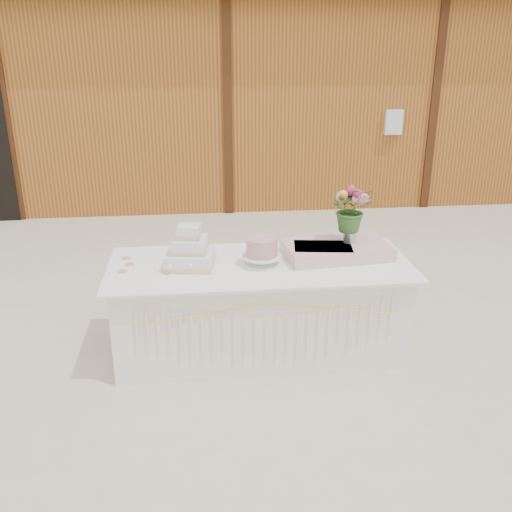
{
  "coord_description": "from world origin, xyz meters",
  "views": [
    {
      "loc": [
        -0.48,
        -4.17,
        2.45
      ],
      "look_at": [
        0.0,
        0.3,
        0.72
      ],
      "focal_mm": 40.0,
      "sensor_mm": 36.0,
      "label": 1
    }
  ],
  "objects": [
    {
      "name": "loose_flowers",
      "position": [
        -1.04,
        0.12,
        0.78
      ],
      "size": [
        0.24,
        0.38,
        0.02
      ],
      "primitive_type": null,
      "rotation": [
        0.0,
        0.0,
        -0.28
      ],
      "color": "pink",
      "rests_on": "cake_table"
    },
    {
      "name": "bouquet",
      "position": [
        0.75,
        0.13,
        1.21
      ],
      "size": [
        0.34,
        0.29,
        0.38
      ],
      "primitive_type": "imported",
      "rotation": [
        0.0,
        0.0,
        -0.0
      ],
      "color": "#335F26",
      "rests_on": "flower_vase"
    },
    {
      "name": "satin_runner",
      "position": [
        0.64,
        0.1,
        0.82
      ],
      "size": [
        0.89,
        0.58,
        0.11
      ],
      "primitive_type": "cube",
      "rotation": [
        0.0,
        0.0,
        0.11
      ],
      "color": "beige",
      "rests_on": "cake_table"
    },
    {
      "name": "cake_table",
      "position": [
        0.0,
        -0.0,
        0.39
      ],
      "size": [
        2.4,
        1.0,
        0.77
      ],
      "color": "white",
      "rests_on": "ground"
    },
    {
      "name": "pink_cake_stand",
      "position": [
        0.01,
        -0.03,
        0.9
      ],
      "size": [
        0.31,
        0.31,
        0.23
      ],
      "color": "white",
      "rests_on": "cake_table"
    },
    {
      "name": "barn",
      "position": [
        -0.01,
        5.99,
        1.68
      ],
      "size": [
        12.6,
        4.6,
        3.3
      ],
      "color": "#A85F23",
      "rests_on": "ground"
    },
    {
      "name": "wedding_cake",
      "position": [
        -0.55,
        0.02,
        0.88
      ],
      "size": [
        0.42,
        0.42,
        0.33
      ],
      "rotation": [
        0.0,
        0.0,
        -0.15
      ],
      "color": "white",
      "rests_on": "cake_table"
    },
    {
      "name": "ground",
      "position": [
        0.0,
        0.0,
        0.0
      ],
      "size": [
        80.0,
        80.0,
        0.0
      ],
      "primitive_type": "plane",
      "color": "beige",
      "rests_on": "ground"
    },
    {
      "name": "flower_vase",
      "position": [
        0.75,
        0.13,
        0.95
      ],
      "size": [
        0.11,
        0.11,
        0.14
      ],
      "primitive_type": "cylinder",
      "color": "#B3B3B8",
      "rests_on": "satin_runner"
    }
  ]
}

